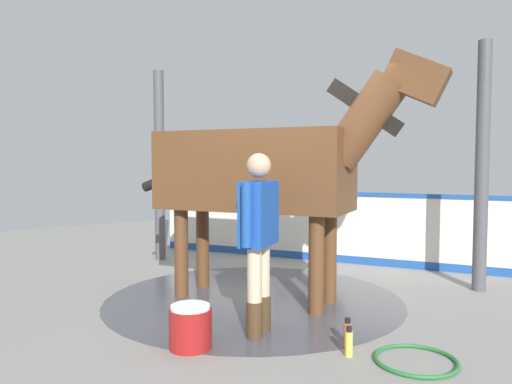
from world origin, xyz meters
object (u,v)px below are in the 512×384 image
horse (265,169)px  bottle_shampoo (349,342)px  handler (259,231)px  wash_bucket (190,327)px  bottle_spray (348,333)px  hose_coil (416,360)px

horse → bottle_shampoo: horse is taller
horse → handler: bearing=-69.7°
wash_bucket → bottle_spray: size_ratio=1.55×
hose_coil → bottle_shampoo: bearing=130.6°
handler → hose_coil: handler is taller
handler → bottle_spray: handler is taller
bottle_spray → handler: bearing=124.2°
horse → wash_bucket: horse is taller
handler → hose_coil: (0.62, -1.23, -0.92)m
horse → wash_bucket: 2.03m
bottle_shampoo → bottle_spray: (0.16, 0.17, -0.00)m
wash_bucket → bottle_spray: (1.12, -0.72, -0.07)m
wash_bucket → hose_coil: size_ratio=0.57×
bottle_spray → hose_coil: 0.60m
hose_coil → wash_bucket: bearing=135.2°
bottle_shampoo → bottle_spray: bearing=46.4°
handler → bottle_shampoo: (0.29, -0.84, -0.83)m
handler → bottle_shampoo: handler is taller
horse → hose_coil: 2.53m
wash_bucket → hose_coil: 1.83m
horse → hose_coil: horse is taller
handler → horse: bearing=-72.9°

